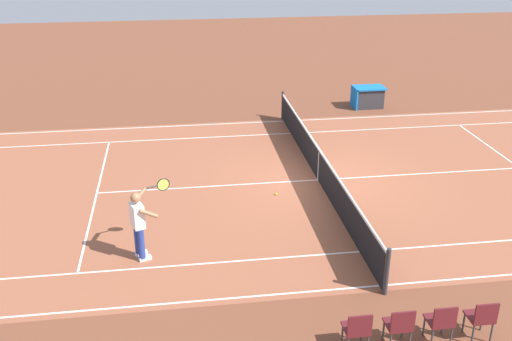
% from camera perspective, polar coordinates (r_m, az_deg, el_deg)
% --- Properties ---
extents(ground_plane, '(60.00, 60.00, 0.00)m').
position_cam_1_polar(ground_plane, '(17.62, 6.00, -0.91)').
color(ground_plane, brown).
extents(court_slab, '(24.20, 11.40, 0.00)m').
position_cam_1_polar(court_slab, '(17.62, 6.00, -0.91)').
color(court_slab, '#935138').
rests_on(court_slab, ground_plane).
extents(court_line_markings, '(23.85, 11.05, 0.01)m').
position_cam_1_polar(court_line_markings, '(17.62, 6.00, -0.90)').
color(court_line_markings, white).
rests_on(court_line_markings, ground_plane).
extents(tennis_net, '(0.10, 11.70, 1.08)m').
position_cam_1_polar(tennis_net, '(17.42, 6.07, 0.56)').
color(tennis_net, '#2D2D33').
rests_on(tennis_net, ground_plane).
extents(tennis_player_near, '(0.93, 0.92, 1.70)m').
position_cam_1_polar(tennis_player_near, '(13.49, -11.19, -4.86)').
color(tennis_player_near, navy).
rests_on(tennis_player_near, ground_plane).
extents(tennis_ball, '(0.07, 0.07, 0.07)m').
position_cam_1_polar(tennis_ball, '(16.59, 1.95, -2.27)').
color(tennis_ball, '#CCE01E').
rests_on(tennis_ball, ground_plane).
extents(spectator_chair_0, '(0.44, 0.44, 0.88)m').
position_cam_1_polar(spectator_chair_0, '(11.78, 20.92, -13.03)').
color(spectator_chair_0, '#38383D').
rests_on(spectator_chair_0, ground_plane).
extents(spectator_chair_1, '(0.44, 0.44, 0.88)m').
position_cam_1_polar(spectator_chair_1, '(11.45, 17.40, -13.64)').
color(spectator_chair_1, '#38383D').
rests_on(spectator_chair_1, ground_plane).
extents(spectator_chair_2, '(0.44, 0.44, 0.88)m').
position_cam_1_polar(spectator_chair_2, '(11.17, 13.66, -14.23)').
color(spectator_chair_2, '#38383D').
rests_on(spectator_chair_2, ground_plane).
extents(spectator_chair_3, '(0.44, 0.44, 0.88)m').
position_cam_1_polar(spectator_chair_3, '(10.93, 9.73, -14.78)').
color(spectator_chair_3, '#38383D').
rests_on(spectator_chair_3, ground_plane).
extents(equipment_cart_tarped, '(1.25, 0.84, 0.85)m').
position_cam_1_polar(equipment_cart_tarped, '(24.58, 10.70, 6.98)').
color(equipment_cart_tarped, '#2D2D33').
rests_on(equipment_cart_tarped, ground_plane).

